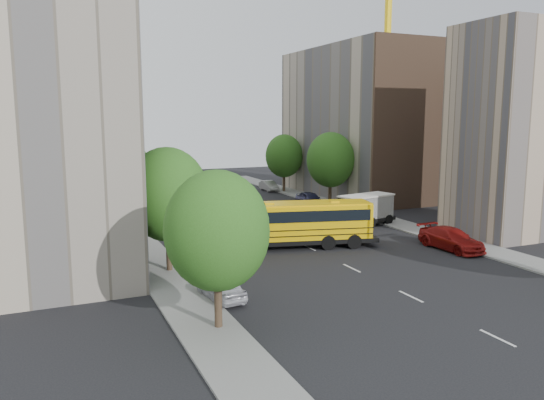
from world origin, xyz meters
TOP-DOWN VIEW (x-y plane):
  - ground at (0.00, 0.00)m, footprint 120.00×120.00m
  - sidewalk_left at (-11.50, 5.00)m, footprint 3.00×80.00m
  - sidewalk_right at (11.50, 5.00)m, footprint 3.00×80.00m
  - lane_markings at (0.00, 10.00)m, footprint 0.15×64.00m
  - building_left_cream at (-18.00, 6.00)m, footprint 10.00×26.00m
  - building_left_redbrick at (-18.00, 28.00)m, footprint 10.00×15.00m
  - building_left_near at (-18.00, -4.50)m, footprint 10.00×7.00m
  - building_right_near at (18.00, -4.50)m, footprint 10.00×7.00m
  - building_right_far at (18.00, 20.00)m, footprint 10.00×22.00m
  - building_right_sidewall at (18.00, 9.00)m, footprint 10.10×0.30m
  - tower_crane at (30.25, 28.00)m, footprint 28.50×1.20m
  - street_tree_0 at (-11.00, -14.00)m, footprint 4.80×4.80m
  - street_tree_1 at (-11.00, -4.00)m, footprint 5.12×5.12m
  - street_tree_2 at (-11.00, 14.00)m, footprint 4.99×4.99m
  - street_tree_4 at (11.00, 14.00)m, footprint 5.25×5.25m
  - street_tree_5 at (11.00, 26.00)m, footprint 4.86×4.86m
  - school_bus at (-0.97, -1.40)m, footprint 12.57×5.62m
  - safari_truck at (8.15, 3.21)m, footprint 6.87×3.67m
  - parked_car_0 at (-9.60, -10.18)m, footprint 1.96×4.03m
  - parked_car_1 at (-9.30, 10.88)m, footprint 2.08×4.75m
  - parked_car_2 at (-9.60, 23.15)m, footprint 2.76×5.58m
  - parked_car_3 at (9.38, -6.71)m, footprint 2.48×5.59m
  - parked_car_4 at (8.80, 14.51)m, footprint 2.04×4.72m
  - parked_car_5 at (9.60, 27.74)m, footprint 1.48×4.05m

SIDE VIEW (x-z plane):
  - ground at x=0.00m, z-range 0.00..0.00m
  - lane_markings at x=0.00m, z-range 0.00..0.01m
  - sidewalk_left at x=-11.50m, z-range 0.00..0.12m
  - sidewalk_right at x=11.50m, z-range 0.00..0.12m
  - parked_car_0 at x=-9.60m, z-range 0.00..1.33m
  - parked_car_5 at x=9.60m, z-range 0.00..1.33m
  - parked_car_1 at x=-9.30m, z-range 0.00..1.52m
  - parked_car_2 at x=-9.60m, z-range 0.00..1.52m
  - parked_car_4 at x=8.80m, z-range 0.00..1.59m
  - parked_car_3 at x=9.38m, z-range 0.00..1.59m
  - safari_truck at x=8.15m, z-range 0.08..2.88m
  - school_bus at x=-0.97m, z-range 0.20..3.66m
  - street_tree_0 at x=-11.00m, z-range 0.94..8.35m
  - street_tree_5 at x=11.00m, z-range 0.95..8.46m
  - street_tree_2 at x=-11.00m, z-range 0.97..8.68m
  - street_tree_1 at x=-11.00m, z-range 1.00..8.90m
  - street_tree_4 at x=11.00m, z-range 1.02..9.13m
  - building_left_redbrick at x=-18.00m, z-range 0.00..13.00m
  - building_left_near at x=-18.00m, z-range 0.00..17.00m
  - building_right_near at x=18.00m, z-range 0.00..17.00m
  - building_right_far at x=18.00m, z-range 0.00..18.00m
  - building_right_sidewall at x=18.00m, z-range 0.00..18.00m
  - building_left_cream at x=-18.00m, z-range 0.00..20.00m
  - tower_crane at x=30.25m, z-range 6.60..42.35m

